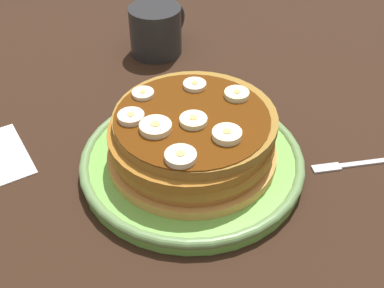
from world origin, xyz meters
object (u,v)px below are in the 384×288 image
Objects in this scene: banana_slice_1 at (131,117)px; banana_slice_5 at (144,93)px; banana_slice_3 at (156,127)px; fork at (357,163)px; pancake_stack at (193,140)px; banana_slice_0 at (193,121)px; coffee_mug at (157,29)px; banana_slice_6 at (195,85)px; banana_slice_4 at (181,157)px; plate at (192,161)px; banana_slice_2 at (227,135)px; banana_slice_7 at (237,95)px.

banana_slice_1 reaches higher than banana_slice_5.
banana_slice_3 reaches higher than fork.
banana_slice_0 is at bearing -141.72° from pancake_stack.
banana_slice_0 reaches higher than coffee_mug.
banana_slice_5 is (0.36, 7.45, 3.25)cm from pancake_stack.
banana_slice_6 is (4.86, -3.86, 0.02)cm from banana_slice_5.
coffee_mug is (23.81, 16.08, -4.07)cm from banana_slice_1.
fork is (7.34, -19.26, -7.74)cm from banana_slice_6.
banana_slice_4 is (-5.57, -2.47, 0.01)cm from banana_slice_0.
banana_slice_6 is 23.39cm from coffee_mug.
coffee_mug is at bearing 36.21° from banana_slice_5.
banana_slice_6 is (9.39, -1.89, -0.06)cm from banana_slice_1.
plate is 9.89cm from banana_slice_4.
banana_slice_5 is (6.52, 10.39, -0.09)cm from banana_slice_4.
banana_slice_3 is at bearing -87.38° from banana_slice_1.
banana_slice_6 is 0.25× the size of coffee_mug.
banana_slice_2 is at bearing -127.39° from coffee_mug.
banana_slice_3 reaches higher than plate.
pancake_stack is 5.65cm from banana_slice_3.
fork is at bearing -39.70° from banana_slice_2.
coffee_mug is at bearing 43.53° from banana_slice_4.
plate is 20.22cm from fork.
banana_slice_1 is 28.07cm from fork.
banana_slice_6 reaches higher than pancake_stack.
plate is at bearing 44.96° from banana_slice_0.
banana_slice_3 is at bearing 152.50° from pancake_stack.
banana_slice_1 is 29.02cm from coffee_mug.
banana_slice_0 is 0.87× the size of banana_slice_3.
banana_slice_5 is 0.26× the size of fork.
banana_slice_1 is (-3.58, 5.95, 0.00)cm from banana_slice_0.
banana_slice_6 is at bearing 9.22° from banana_slice_3.
banana_slice_1 is at bearing 109.51° from banana_slice_2.
banana_slice_7 reaches higher than pancake_stack.
fork is at bearing -51.67° from banana_slice_1.
coffee_mug is at bearing 34.04° from banana_slice_1.
banana_slice_7 is at bearing -19.29° from banana_slice_3.
banana_slice_4 is (-6.30, -3.21, 6.92)cm from plate.
coffee_mug is at bearing 51.25° from banana_slice_6.
banana_slice_2 is 1.14× the size of banana_slice_6.
banana_slice_5 is at bearing 87.26° from pancake_stack.
banana_slice_0 is (-0.60, -0.47, 3.33)cm from pancake_stack.
fork is (12.41, -15.94, -0.89)cm from plate.
pancake_stack is at bearing -145.43° from banana_slice_6.
pancake_stack is 3.42cm from banana_slice_0.
banana_slice_1 reaches higher than plate.
banana_slice_0 reaches higher than banana_slice_5.
pancake_stack is at bearing -117.76° from plate.
banana_slice_4 is 35.82cm from coffee_mug.
banana_slice_2 is at bearing -94.12° from banana_slice_5.
banana_slice_5 is at bearing 141.55° from banana_slice_6.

